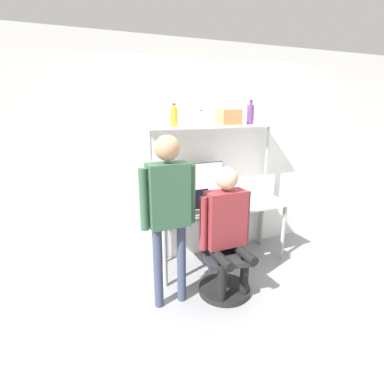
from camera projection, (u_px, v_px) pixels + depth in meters
ground_plane at (231, 274)px, 3.64m from camera, size 12.00×12.00×0.00m
wall_back at (208, 155)px, 3.86m from camera, size 8.00×0.06×2.70m
desk at (220, 212)px, 3.74m from camera, size 1.75×0.63×0.78m
shelf_unit at (214, 150)px, 3.70m from camera, size 1.66×0.22×1.73m
monitor at (202, 181)px, 3.70m from camera, size 0.56×0.21×0.52m
laptop at (200, 205)px, 3.51m from camera, size 0.31×0.26×0.26m
cell_phone at (217, 208)px, 3.60m from camera, size 0.07×0.15×0.01m
office_chair at (224, 267)px, 3.25m from camera, size 0.56×0.56×0.91m
person_seated at (227, 222)px, 3.06m from camera, size 0.58×0.47×1.39m
person_standing at (168, 201)px, 2.81m from camera, size 0.55×0.23×1.72m
bottle_clear at (201, 119)px, 3.53m from camera, size 0.08×0.08×0.18m
bottle_amber at (174, 117)px, 3.39m from camera, size 0.09×0.09×0.26m
bottle_purple at (250, 114)px, 3.78m from camera, size 0.09×0.09×0.30m
storage_box at (229, 117)px, 3.67m from camera, size 0.26×0.18×0.19m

